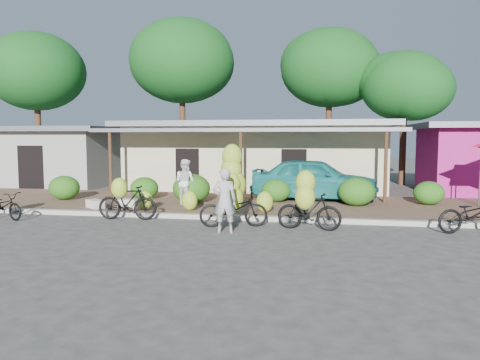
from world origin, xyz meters
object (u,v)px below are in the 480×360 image
(teal_van, at_px, (314,179))
(bike_left, at_px, (126,201))
(tree_back_left, at_px, (34,70))
(sack_far, at_px, (95,204))
(tree_near_right, at_px, (401,85))
(bike_center, at_px, (233,195))
(vendor, at_px, (225,201))
(tree_far_center, at_px, (179,60))
(tree_center_right, at_px, (326,67))
(bystander, at_px, (185,182))
(sack_near, at_px, (130,203))
(bike_far_right, at_px, (473,214))
(bike_right, at_px, (308,206))

(teal_van, bearing_deg, bike_left, 135.27)
(tree_back_left, distance_m, sack_far, 15.07)
(tree_near_right, distance_m, bike_center, 15.71)
(tree_back_left, bearing_deg, vendor, -42.43)
(bike_center, height_order, sack_far, bike_center)
(bike_center, bearing_deg, sack_far, 56.88)
(tree_far_center, relative_size, tree_center_right, 1.09)
(bike_center, height_order, bystander, bike_center)
(bike_left, bearing_deg, teal_van, -52.97)
(sack_near, height_order, bystander, bystander)
(tree_near_right, xyz_separation_m, sack_near, (-10.77, -11.44, -5.20))
(tree_near_right, bearing_deg, bike_left, -127.33)
(sack_far, distance_m, teal_van, 8.36)
(bike_far_right, bearing_deg, vendor, 84.30)
(tree_center_right, xyz_separation_m, bystander, (-5.03, -12.50, -5.86))
(bike_center, bearing_deg, bystander, 23.46)
(tree_center_right, distance_m, vendor, 17.84)
(sack_near, relative_size, bystander, 0.50)
(sack_far, bearing_deg, bike_center, -17.92)
(vendor, distance_m, teal_van, 6.74)
(tree_far_center, distance_m, sack_near, 14.94)
(tree_back_left, distance_m, bike_center, 19.53)
(sack_near, height_order, vendor, vendor)
(tree_center_right, height_order, vendor, tree_center_right)
(vendor, bearing_deg, bike_right, -171.73)
(sack_far, bearing_deg, bike_far_right, -8.07)
(tree_near_right, height_order, bike_center, tree_near_right)
(tree_near_right, xyz_separation_m, vendor, (-6.65, -14.62, -4.58))
(bike_left, height_order, bike_right, bike_right)
(bike_left, xyz_separation_m, bike_far_right, (10.11, -0.21, -0.10))
(vendor, bearing_deg, bike_far_right, -179.29)
(bike_center, relative_size, sack_far, 3.21)
(bike_far_right, xyz_separation_m, sack_far, (-11.96, 1.70, -0.26))
(bike_far_right, bearing_deg, tree_far_center, 25.41)
(bike_right, xyz_separation_m, bystander, (-4.61, 3.42, 0.26))
(bike_left, xyz_separation_m, vendor, (3.46, -1.37, 0.27))
(tree_back_left, height_order, bike_center, tree_back_left)
(bike_left, distance_m, vendor, 3.73)
(sack_far, distance_m, bystander, 3.26)
(vendor, distance_m, bystander, 4.76)
(sack_near, bearing_deg, bike_far_right, -10.62)
(tree_back_left, bearing_deg, tree_center_right, 11.63)
(teal_van, bearing_deg, sack_near, 120.64)
(bike_far_right, height_order, sack_far, bike_far_right)
(tree_near_right, height_order, bystander, tree_near_right)
(bystander, distance_m, teal_van, 5.15)
(bike_right, height_order, bystander, bystander)
(tree_center_right, height_order, bike_center, tree_center_right)
(bike_right, relative_size, sack_far, 2.50)
(tree_center_right, bearing_deg, tree_back_left, -168.37)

